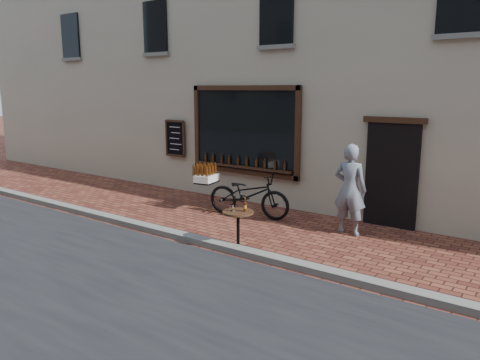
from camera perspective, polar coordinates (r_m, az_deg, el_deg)
The scene contains 6 objects.
ground at distance 8.48m, azimuth -2.73°, elevation -8.89°, with size 90.00×90.00×0.00m, color #53231A.
kerb at distance 8.60m, azimuth -1.89°, elevation -8.15°, with size 90.00×0.25×0.12m, color slate.
shop_building at distance 13.80m, azimuth 15.34°, elevation 19.50°, with size 28.00×6.20×10.00m.
cargo_bicycle at distance 10.67m, azimuth 0.86°, elevation -1.70°, with size 2.38×1.04×1.11m.
bistro_table at distance 8.46m, azimuth -0.22°, elevation -5.20°, with size 0.57×0.57×0.98m.
pedestrian at distance 9.56m, azimuth 13.26°, elevation -1.12°, with size 0.67×0.44×1.84m, color slate.
Camera 1 is at (5.02, -6.18, 2.90)m, focal length 35.00 mm.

